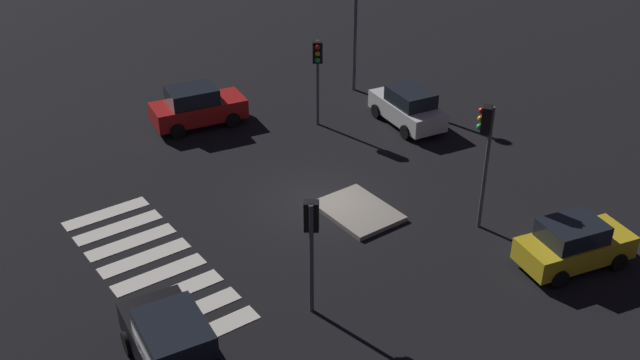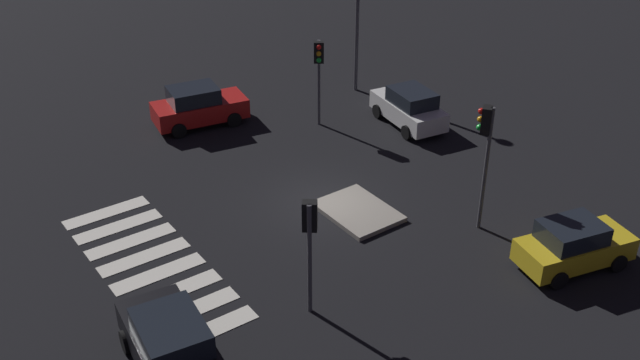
{
  "view_description": "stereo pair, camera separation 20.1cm",
  "coord_description": "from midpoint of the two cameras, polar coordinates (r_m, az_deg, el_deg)",
  "views": [
    {
      "loc": [
        19.68,
        -14.16,
        15.01
      ],
      "look_at": [
        0.0,
        0.0,
        1.0
      ],
      "focal_mm": 41.78,
      "sensor_mm": 36.0,
      "label": 1
    },
    {
      "loc": [
        19.8,
        -13.99,
        15.01
      ],
      "look_at": [
        0.0,
        0.0,
        1.0
      ],
      "focal_mm": 41.78,
      "sensor_mm": 36.0,
      "label": 2
    }
  ],
  "objects": [
    {
      "name": "ground_plane",
      "position": [
        28.52,
        0.2,
        -1.74
      ],
      "size": [
        80.0,
        80.0,
        0.0
      ],
      "primitive_type": "plane",
      "color": "black"
    },
    {
      "name": "traffic_island",
      "position": [
        27.86,
        3.13,
        -2.41
      ],
      "size": [
        3.04,
        2.3,
        0.18
      ],
      "color": "gray",
      "rests_on": "ground"
    },
    {
      "name": "car_white",
      "position": [
        34.42,
        7.01,
        5.54
      ],
      "size": [
        4.26,
        2.37,
        1.78
      ],
      "rotation": [
        0.0,
        0.0,
        3.0
      ],
      "color": "silver",
      "rests_on": "ground"
    },
    {
      "name": "car_black",
      "position": [
        21.18,
        -11.08,
        -12.33
      ],
      "size": [
        4.55,
        2.46,
        1.91
      ],
      "rotation": [
        0.0,
        0.0,
        3.02
      ],
      "color": "black",
      "rests_on": "ground"
    },
    {
      "name": "car_yellow",
      "position": [
        26.11,
        19.07,
        -4.74
      ],
      "size": [
        2.48,
        4.14,
        1.71
      ],
      "rotation": [
        0.0,
        0.0,
        1.35
      ],
      "color": "gold",
      "rests_on": "ground"
    },
    {
      "name": "car_red",
      "position": [
        34.62,
        -9.13,
        5.6
      ],
      "size": [
        2.53,
        4.46,
        1.86
      ],
      "rotation": [
        0.0,
        0.0,
        1.41
      ],
      "color": "red",
      "rests_on": "ground"
    },
    {
      "name": "traffic_light_north",
      "position": [
        25.95,
        12.76,
        3.13
      ],
      "size": [
        0.53,
        0.54,
        4.75
      ],
      "rotation": [
        0.0,
        0.0,
        -2.47
      ],
      "color": "#47474C",
      "rests_on": "ground"
    },
    {
      "name": "traffic_light_east",
      "position": [
        21.73,
        -0.53,
        -3.81
      ],
      "size": [
        0.53,
        0.54,
        3.84
      ],
      "rotation": [
        0.0,
        0.0,
        2.48
      ],
      "color": "#47474C",
      "rests_on": "ground"
    },
    {
      "name": "traffic_light_west",
      "position": [
        33.24,
        0.09,
        8.98
      ],
      "size": [
        0.53,
        0.54,
        4.05
      ],
      "rotation": [
        0.0,
        0.0,
        -0.61
      ],
      "color": "#47474C",
      "rests_on": "ground"
    },
    {
      "name": "crosswalk_near",
      "position": [
        25.79,
        -12.59,
        -6.39
      ],
      "size": [
        8.75,
        3.2,
        0.02
      ],
      "color": "silver",
      "rests_on": "ground"
    }
  ]
}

